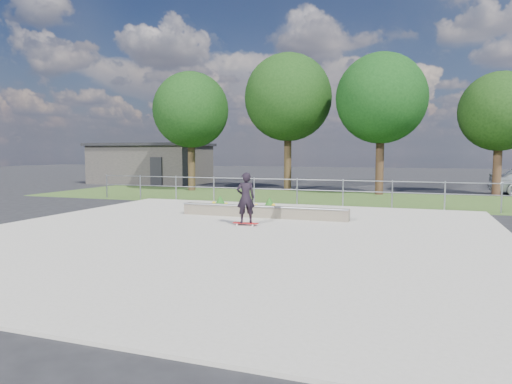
{
  "coord_description": "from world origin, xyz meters",
  "views": [
    {
      "loc": [
        4.9,
        -11.86,
        2.34
      ],
      "look_at": [
        0.2,
        1.5,
        1.1
      ],
      "focal_mm": 32.0,
      "sensor_mm": 36.0,
      "label": 1
    }
  ],
  "objects": [
    {
      "name": "building",
      "position": [
        -14.0,
        18.0,
        1.51
      ],
      "size": [
        8.4,
        5.4,
        3.0
      ],
      "color": "#302E2B",
      "rests_on": "ground"
    },
    {
      "name": "planter_bed",
      "position": [
        -1.21,
        3.97,
        0.24
      ],
      "size": [
        3.0,
        1.2,
        0.61
      ],
      "color": "black",
      "rests_on": "concrete_slab"
    },
    {
      "name": "fence",
      "position": [
        0.0,
        7.5,
        0.77
      ],
      "size": [
        20.06,
        0.06,
        1.2
      ],
      "color": "gray",
      "rests_on": "ground"
    },
    {
      "name": "tree_far_left",
      "position": [
        -8.0,
        13.0,
        4.85
      ],
      "size": [
        4.55,
        4.55,
        7.15
      ],
      "color": "#2F2112",
      "rests_on": "ground"
    },
    {
      "name": "skateboarder",
      "position": [
        -0.08,
        1.32,
        0.92
      ],
      "size": [
        0.8,
        0.62,
        1.66
      ],
      "color": "silver",
      "rests_on": "concrete_slab"
    },
    {
      "name": "tree_mid_left",
      "position": [
        -2.5,
        15.0,
        5.61
      ],
      "size": [
        5.25,
        5.25,
        8.25
      ],
      "color": "black",
      "rests_on": "ground"
    },
    {
      "name": "grass_verge",
      "position": [
        0.0,
        11.0,
        0.01
      ],
      "size": [
        30.0,
        8.0,
        0.02
      ],
      "primitive_type": "cube",
      "color": "#334E1F",
      "rests_on": "ground"
    },
    {
      "name": "ground",
      "position": [
        0.0,
        0.0,
        0.0
      ],
      "size": [
        120.0,
        120.0,
        0.0
      ],
      "primitive_type": "plane",
      "color": "black",
      "rests_on": "ground"
    },
    {
      "name": "grind_ledge",
      "position": [
        -0.14,
        3.17,
        0.26
      ],
      "size": [
        6.0,
        0.44,
        0.43
      ],
      "color": "brown",
      "rests_on": "concrete_slab"
    },
    {
      "name": "concrete_slab",
      "position": [
        0.0,
        0.0,
        0.03
      ],
      "size": [
        15.0,
        15.0,
        0.06
      ],
      "primitive_type": "cube",
      "color": "#A59E92",
      "rests_on": "ground"
    },
    {
      "name": "tree_mid_right",
      "position": [
        3.0,
        14.0,
        5.23
      ],
      "size": [
        4.9,
        4.9,
        7.7
      ],
      "color": "black",
      "rests_on": "ground"
    },
    {
      "name": "tree_far_right",
      "position": [
        9.0,
        15.5,
        4.48
      ],
      "size": [
        4.2,
        4.2,
        6.6
      ],
      "color": "#342015",
      "rests_on": "ground"
    }
  ]
}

